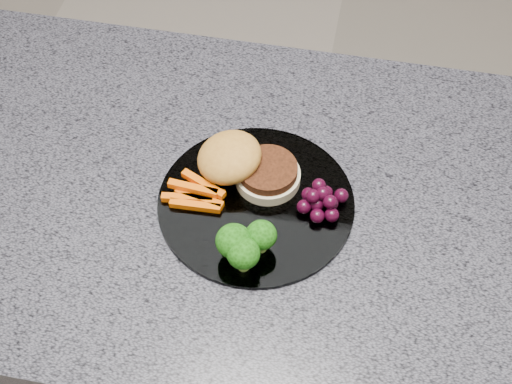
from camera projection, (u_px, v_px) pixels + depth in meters
island_cabinet at (262, 348)px, 1.32m from camera, size 1.20×0.60×0.86m
countertop at (264, 207)px, 0.96m from camera, size 1.20×0.60×0.04m
plate at (256, 202)px, 0.94m from camera, size 0.26×0.26×0.01m
burger at (243, 165)px, 0.95m from camera, size 0.15×0.10×0.05m
carrot_sticks at (196, 194)px, 0.94m from camera, size 0.08×0.06×0.02m
broccoli at (244, 244)px, 0.86m from camera, size 0.07×0.07×0.05m
grape_bunch at (322, 200)px, 0.92m from camera, size 0.06×0.06×0.03m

